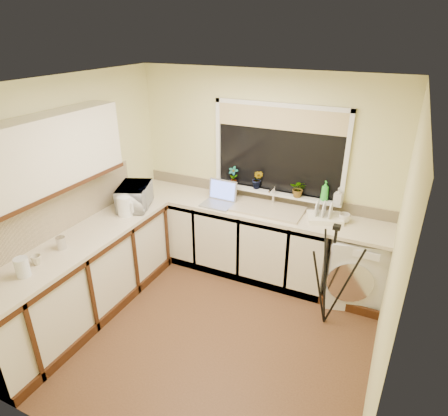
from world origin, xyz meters
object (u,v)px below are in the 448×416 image
steel_jar (61,243)px  soap_bottle_green (325,191)px  washing_machine (354,267)px  tripod (330,276)px  microwave (135,196)px  cup_left (36,260)px  laptop (220,198)px  kettle (125,206)px  plant_a (233,176)px  soap_bottle_clear (338,196)px  dish_rack (325,218)px  plant_b (258,179)px  glass_jug (22,267)px  cup_back (344,218)px  plant_d (299,189)px

steel_jar → soap_bottle_green: bearing=42.0°
washing_machine → tripod: bearing=-121.5°
tripod → microwave: (-2.34, -0.02, 0.46)m
tripod → cup_left: (-2.40, -1.42, 0.36)m
laptop → kettle: 1.12m
washing_machine → cup_left: (-2.58, -1.97, 0.53)m
plant_a → soap_bottle_clear: plant_a is taller
tripod → soap_bottle_green: 1.03m
dish_rack → plant_a: (-1.20, 0.19, 0.24)m
dish_rack → plant_b: (-0.89, 0.21, 0.24)m
washing_machine → microwave: size_ratio=1.66×
glass_jug → steel_jar: size_ratio=1.41×
steel_jar → cup_back: size_ratio=0.94×
plant_b → soap_bottle_green: 0.82m
steel_jar → cup_back: steel_jar is taller
washing_machine → dish_rack: size_ratio=2.18×
kettle → cup_back: (2.29, 0.88, -0.06)m
plant_d → washing_machine: bearing=-15.0°
steel_jar → cup_back: bearing=36.1°
tripod → plant_a: plant_a is taller
soap_bottle_green → dish_rack: bearing=-72.1°
washing_machine → plant_a: 1.78m
dish_rack → soap_bottle_clear: size_ratio=1.99×
washing_machine → cup_back: bearing=147.2°
glass_jug → plant_d: size_ratio=0.84×
tripod → soap_bottle_green: bearing=110.4°
plant_d → glass_jug: bearing=-126.9°
steel_jar → soap_bottle_green: 2.86m
tripod → cup_left: 2.81m
dish_rack → plant_b: size_ratio=1.56×
plant_d → soap_bottle_clear: bearing=0.4°
plant_d → cup_back: bearing=-13.5°
glass_jug → cup_left: (-0.05, 0.18, -0.04)m
plant_b → microwave: bearing=-146.8°
tripod → plant_a: size_ratio=4.83×
washing_machine → cup_left: cup_left is taller
plant_d → soap_bottle_clear: size_ratio=1.10×
soap_bottle_clear → cup_back: soap_bottle_clear is taller
microwave → tripod: bearing=-111.8°
plant_a → soap_bottle_green: 1.14m
laptop → soap_bottle_green: 1.24m
microwave → plant_d: (1.76, 0.78, 0.12)m
dish_rack → tripod: 0.71m
laptop → steel_jar: size_ratio=3.07×
glass_jug → plant_b: plant_b is taller
glass_jug → plant_d: plant_d is taller
glass_jug → laptop: bearing=67.4°
washing_machine → plant_d: (-0.76, 0.20, 0.74)m
steel_jar → microwave: size_ratio=0.25×
washing_machine → soap_bottle_green: bearing=139.4°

